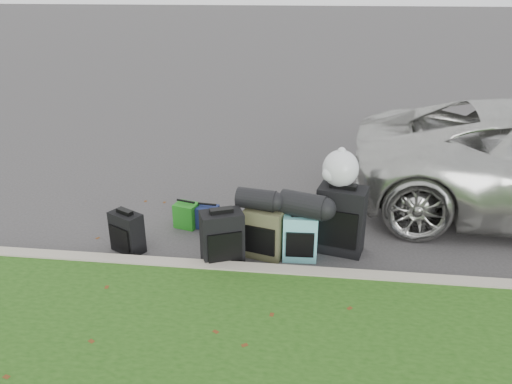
# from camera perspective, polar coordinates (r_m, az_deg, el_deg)

# --- Properties ---
(ground) EXTENTS (120.00, 120.00, 0.00)m
(ground) POSITION_cam_1_polar(r_m,az_deg,el_deg) (6.63, 0.65, -5.09)
(ground) COLOR #383535
(ground) RESTS_ON ground
(curb) EXTENTS (120.00, 0.18, 0.15)m
(curb) POSITION_cam_1_polar(r_m,az_deg,el_deg) (5.74, -0.45, -9.15)
(curb) COLOR #9E937F
(curb) RESTS_ON ground
(suitcase_small_black) EXTENTS (0.47, 0.40, 0.52)m
(suitcase_small_black) POSITION_cam_1_polar(r_m,az_deg,el_deg) (6.39, -14.52, -4.48)
(suitcase_small_black) COLOR black
(suitcase_small_black) RESTS_ON ground
(suitcase_large_black_left) EXTENTS (0.56, 0.45, 0.69)m
(suitcase_large_black_left) POSITION_cam_1_polar(r_m,az_deg,el_deg) (5.85, -3.89, -5.42)
(suitcase_large_black_left) COLOR black
(suitcase_large_black_left) RESTS_ON ground
(suitcase_olive) EXTENTS (0.51, 0.39, 0.63)m
(suitcase_olive) POSITION_cam_1_polar(r_m,az_deg,el_deg) (6.06, 0.99, -4.67)
(suitcase_olive) COLOR #3F3F27
(suitcase_olive) RESTS_ON ground
(suitcase_teal) EXTENTS (0.41, 0.26, 0.58)m
(suitcase_teal) POSITION_cam_1_polar(r_m,az_deg,el_deg) (6.03, 5.05, -5.19)
(suitcase_teal) COLOR #56A9AD
(suitcase_teal) RESTS_ON ground
(suitcase_large_black_right) EXTENTS (0.63, 0.47, 0.85)m
(suitcase_large_black_right) POSITION_cam_1_polar(r_m,az_deg,el_deg) (6.20, 9.68, -3.17)
(suitcase_large_black_right) COLOR black
(suitcase_large_black_right) RESTS_ON ground
(tote_green) EXTENTS (0.35, 0.31, 0.34)m
(tote_green) POSITION_cam_1_polar(r_m,az_deg,el_deg) (6.89, -7.94, -2.63)
(tote_green) COLOR #207C1B
(tote_green) RESTS_ON ground
(tote_navy) EXTENTS (0.30, 0.25, 0.30)m
(tote_navy) POSITION_cam_1_polar(r_m,az_deg,el_deg) (6.84, -5.55, -2.84)
(tote_navy) COLOR navy
(tote_navy) RESTS_ON ground
(duffel_left) EXTENTS (0.50, 0.32, 0.25)m
(duffel_left) POSITION_cam_1_polar(r_m,az_deg,el_deg) (5.88, 0.04, -0.81)
(duffel_left) COLOR black
(duffel_left) RESTS_ON suitcase_olive
(duffel_right) EXTENTS (0.59, 0.44, 0.29)m
(duffel_right) POSITION_cam_1_polar(r_m,az_deg,el_deg) (5.83, 5.39, -1.46)
(duffel_right) COLOR black
(duffel_right) RESTS_ON suitcase_teal
(trash_bag) EXTENTS (0.43, 0.43, 0.43)m
(trash_bag) POSITION_cam_1_polar(r_m,az_deg,el_deg) (6.01, 9.64, 2.65)
(trash_bag) COLOR silver
(trash_bag) RESTS_ON suitcase_large_black_right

